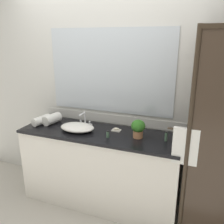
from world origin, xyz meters
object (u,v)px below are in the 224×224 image
(soap_dish, at_px, (116,130))
(amenity_bottle_conditioner, at_px, (166,136))
(amenity_bottle_lotion, at_px, (108,134))
(sink_basin, at_px, (77,127))
(faucet, at_px, (85,121))
(potted_plant, at_px, (138,128))
(rolled_towel_middle, at_px, (52,119))
(rolled_towel_near_edge, at_px, (41,120))

(soap_dish, xyz_separation_m, amenity_bottle_conditioner, (0.56, -0.08, 0.03))
(soap_dish, relative_size, amenity_bottle_lotion, 1.37)
(sink_basin, relative_size, amenity_bottle_lotion, 5.39)
(faucet, bearing_deg, potted_plant, -10.48)
(potted_plant, distance_m, amenity_bottle_lotion, 0.32)
(faucet, distance_m, rolled_towel_middle, 0.41)
(amenity_bottle_lotion, distance_m, rolled_towel_middle, 0.81)
(amenity_bottle_conditioner, bearing_deg, rolled_towel_near_edge, -178.57)
(faucet, xyz_separation_m, soap_dish, (0.41, -0.03, -0.04))
(amenity_bottle_lotion, height_order, rolled_towel_near_edge, rolled_towel_near_edge)
(soap_dish, distance_m, amenity_bottle_lotion, 0.21)
(rolled_towel_middle, bearing_deg, amenity_bottle_lotion, -10.73)
(potted_plant, xyz_separation_m, rolled_towel_near_edge, (-1.20, -0.02, -0.06))
(sink_basin, distance_m, rolled_towel_middle, 0.41)
(rolled_towel_near_edge, height_order, rolled_towel_middle, rolled_towel_middle)
(faucet, distance_m, soap_dish, 0.42)
(faucet, bearing_deg, amenity_bottle_conditioner, -6.46)
(rolled_towel_middle, bearing_deg, potted_plant, -2.13)
(potted_plant, bearing_deg, amenity_bottle_conditioner, 3.37)
(amenity_bottle_lotion, distance_m, rolled_towel_near_edge, 0.91)
(amenity_bottle_lotion, relative_size, rolled_towel_middle, 0.32)
(sink_basin, bearing_deg, amenity_bottle_lotion, -8.28)
(rolled_towel_near_edge, bearing_deg, amenity_bottle_conditioner, 1.43)
(soap_dish, bearing_deg, sink_basin, -160.23)
(faucet, bearing_deg, soap_dish, -4.35)
(soap_dish, relative_size, rolled_towel_middle, 0.44)
(potted_plant, bearing_deg, amenity_bottle_lotion, -159.74)
(soap_dish, xyz_separation_m, rolled_towel_near_edge, (-0.92, -0.12, 0.04))
(amenity_bottle_lotion, bearing_deg, amenity_bottle_conditioner, 12.22)
(potted_plant, bearing_deg, rolled_towel_near_edge, -179.04)
(potted_plant, relative_size, amenity_bottle_lotion, 2.66)
(amenity_bottle_lotion, bearing_deg, rolled_towel_near_edge, 174.33)
(soap_dish, xyz_separation_m, amenity_bottle_lotion, (-0.02, -0.21, 0.02))
(faucet, bearing_deg, rolled_towel_near_edge, -163.82)
(rolled_towel_near_edge, bearing_deg, sink_basin, -3.63)
(amenity_bottle_conditioner, distance_m, rolled_towel_near_edge, 1.49)
(amenity_bottle_conditioner, height_order, rolled_towel_middle, rolled_towel_middle)
(potted_plant, xyz_separation_m, soap_dish, (-0.28, 0.10, -0.09))
(amenity_bottle_conditioner, relative_size, rolled_towel_middle, 0.44)
(amenity_bottle_conditioner, relative_size, rolled_towel_near_edge, 0.43)
(potted_plant, distance_m, rolled_towel_middle, 1.09)
(sink_basin, bearing_deg, soap_dish, 19.77)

